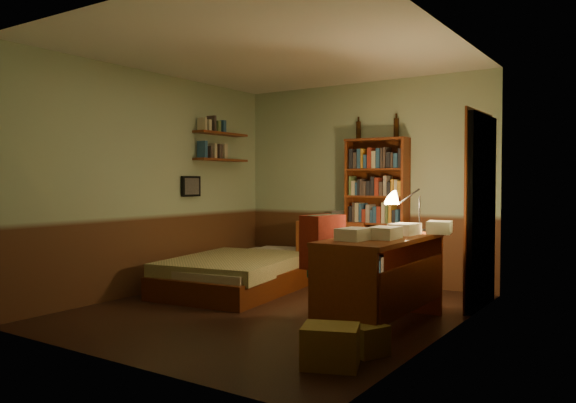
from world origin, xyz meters
The scene contains 24 objects.
floor centered at (0.00, 0.00, -0.01)m, with size 3.50×4.00×0.02m, color black.
ceiling centered at (0.00, 0.00, 2.61)m, with size 3.50×4.00×0.02m, color silver.
wall_back centered at (0.00, 2.01, 1.30)m, with size 3.50×0.02×2.60m, color #9AB08C.
wall_left centered at (-1.76, 0.00, 1.30)m, with size 0.02×4.00×2.60m, color #9AB08C.
wall_right centered at (1.76, 0.00, 1.30)m, with size 0.02×4.00×2.60m, color #9AB08C.
wall_front centered at (0.00, -2.01, 1.30)m, with size 3.50×0.02×2.60m, color #9AB08C.
doorway centered at (1.72, 1.30, 1.00)m, with size 0.06×0.90×2.00m, color black.
door_trim centered at (1.69, 1.30, 1.00)m, with size 0.02×0.98×2.08m, color #451B0A.
bed centered at (-0.97, 0.78, 0.34)m, with size 1.24×2.32×0.69m, color olive.
dresser centered at (-0.29, 1.76, 0.40)m, with size 0.90×0.45×0.80m, color #662C13.
mini_stereo centered at (-0.22, 1.89, 0.86)m, with size 0.25×0.19×0.13m, color #B2B2B7.
bookshelf centered at (0.27, 1.85, 0.93)m, with size 0.79×0.25×1.85m, color #662C13.
bottle_left centered at (-0.03, 1.96, 1.97)m, with size 0.06×0.06×0.24m, color black.
bottle_right centered at (0.49, 1.96, 1.98)m, with size 0.07×0.07×0.25m, color black.
desk centered at (1.21, -0.05, 0.41)m, with size 0.63×1.52×0.82m, color #662C13.
paper_stack centered at (1.52, 0.56, 0.87)m, with size 0.22×0.29×0.12m, color silver.
desk_lamp centered at (1.27, 0.71, 1.13)m, with size 0.19×0.19×0.63m, color black.
office_chair centered at (0.84, -0.15, 0.57)m, with size 0.57×0.50×1.14m, color #305B41.
red_jacket centered at (0.78, 0.06, 1.38)m, with size 0.23×0.42×0.49m, color #AB2C1F.
wall_shelf_lower centered at (-1.64, 1.10, 1.60)m, with size 0.20×0.90×0.03m, color #662C13.
wall_shelf_upper centered at (-1.64, 1.10, 1.95)m, with size 0.20×0.90×0.03m, color #662C13.
framed_picture centered at (-1.72, 0.60, 1.25)m, with size 0.04×0.32×0.26m, color black.
cardboard_box_a centered at (1.34, -1.22, 0.15)m, with size 0.39×0.31×0.29m, color olive.
cardboard_box_b centered at (1.40, -0.81, 0.11)m, with size 0.32×0.26×0.23m, color olive.
Camera 1 is at (3.27, -4.65, 1.31)m, focal length 35.00 mm.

